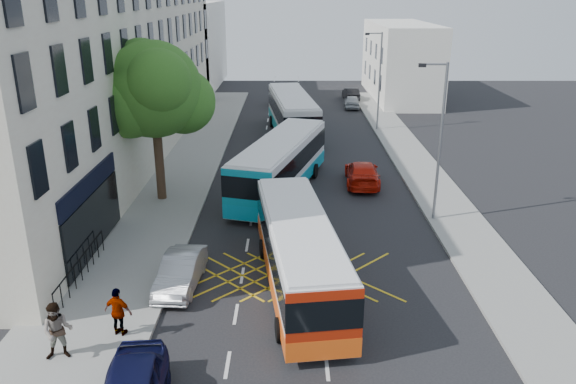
{
  "coord_description": "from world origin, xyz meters",
  "views": [
    {
      "loc": [
        -1.21,
        -15.08,
        11.38
      ],
      "look_at": [
        -1.28,
        10.31,
        2.2
      ],
      "focal_mm": 35.0,
      "sensor_mm": 36.0,
      "label": 1
    }
  ],
  "objects_px": {
    "street_tree": "(153,91)",
    "distant_car_grey": "(282,100)",
    "bus_far": "(292,114)",
    "pedestrian_near": "(58,331)",
    "parked_car_silver": "(181,272)",
    "bus_mid": "(280,165)",
    "distant_car_dark": "(351,94)",
    "pedestrian_far": "(118,312)",
    "red_hatchback": "(362,173)",
    "lamp_near": "(439,135)",
    "lamp_far": "(379,76)",
    "distant_car_silver": "(352,102)",
    "bus_near": "(299,253)"
  },
  "relations": [
    {
      "from": "distant_car_dark",
      "to": "pedestrian_far",
      "type": "xyz_separation_m",
      "value": [
        -12.54,
        -44.66,
        0.37
      ]
    },
    {
      "from": "street_tree",
      "to": "bus_far",
      "type": "height_order",
      "value": "street_tree"
    },
    {
      "from": "parked_car_silver",
      "to": "distant_car_grey",
      "type": "distance_m",
      "value": 37.76
    },
    {
      "from": "bus_near",
      "to": "red_hatchback",
      "type": "height_order",
      "value": "bus_near"
    },
    {
      "from": "bus_mid",
      "to": "parked_car_silver",
      "type": "relative_size",
      "value": 2.92
    },
    {
      "from": "lamp_near",
      "to": "street_tree",
      "type": "bearing_deg",
      "value": 168.6
    },
    {
      "from": "distant_car_grey",
      "to": "distant_car_silver",
      "type": "distance_m",
      "value": 7.24
    },
    {
      "from": "lamp_far",
      "to": "parked_car_silver",
      "type": "distance_m",
      "value": 29.65
    },
    {
      "from": "red_hatchback",
      "to": "lamp_near",
      "type": "bearing_deg",
      "value": 119.49
    },
    {
      "from": "parked_car_silver",
      "to": "lamp_far",
      "type": "bearing_deg",
      "value": 70.05
    },
    {
      "from": "lamp_near",
      "to": "distant_car_dark",
      "type": "relative_size",
      "value": 1.99
    },
    {
      "from": "street_tree",
      "to": "pedestrian_far",
      "type": "distance_m",
      "value": 14.54
    },
    {
      "from": "bus_mid",
      "to": "bus_far",
      "type": "distance_m",
      "value": 13.74
    },
    {
      "from": "pedestrian_near",
      "to": "distant_car_grey",
      "type": "bearing_deg",
      "value": 70.49
    },
    {
      "from": "lamp_near",
      "to": "distant_car_silver",
      "type": "distance_m",
      "value": 30.03
    },
    {
      "from": "distant_car_silver",
      "to": "pedestrian_near",
      "type": "relative_size",
      "value": 1.93
    },
    {
      "from": "bus_near",
      "to": "parked_car_silver",
      "type": "bearing_deg",
      "value": 171.0
    },
    {
      "from": "distant_car_grey",
      "to": "distant_car_dark",
      "type": "xyz_separation_m",
      "value": [
        7.52,
        3.48,
        0.04
      ]
    },
    {
      "from": "red_hatchback",
      "to": "pedestrian_near",
      "type": "distance_m",
      "value": 21.32
    },
    {
      "from": "lamp_near",
      "to": "bus_far",
      "type": "bearing_deg",
      "value": 111.54
    },
    {
      "from": "lamp_near",
      "to": "distant_car_grey",
      "type": "distance_m",
      "value": 32.01
    },
    {
      "from": "distant_car_dark",
      "to": "pedestrian_far",
      "type": "height_order",
      "value": "pedestrian_far"
    },
    {
      "from": "street_tree",
      "to": "distant_car_grey",
      "type": "distance_m",
      "value": 29.01
    },
    {
      "from": "bus_far",
      "to": "pedestrian_near",
      "type": "distance_m",
      "value": 30.95
    },
    {
      "from": "bus_far",
      "to": "pedestrian_far",
      "type": "height_order",
      "value": "bus_far"
    },
    {
      "from": "lamp_near",
      "to": "parked_car_silver",
      "type": "distance_m",
      "value": 14.23
    },
    {
      "from": "red_hatchback",
      "to": "pedestrian_far",
      "type": "height_order",
      "value": "pedestrian_far"
    },
    {
      "from": "pedestrian_near",
      "to": "distant_car_dark",
      "type": "bearing_deg",
      "value": 62.24
    },
    {
      "from": "lamp_near",
      "to": "distant_car_silver",
      "type": "relative_size",
      "value": 2.1
    },
    {
      "from": "bus_mid",
      "to": "street_tree",
      "type": "bearing_deg",
      "value": -151.24
    },
    {
      "from": "lamp_far",
      "to": "lamp_near",
      "type": "bearing_deg",
      "value": -90.0
    },
    {
      "from": "red_hatchback",
      "to": "distant_car_silver",
      "type": "distance_m",
      "value": 23.94
    },
    {
      "from": "lamp_near",
      "to": "distant_car_dark",
      "type": "height_order",
      "value": "lamp_near"
    },
    {
      "from": "distant_car_grey",
      "to": "distant_car_dark",
      "type": "bearing_deg",
      "value": 21.68
    },
    {
      "from": "lamp_near",
      "to": "pedestrian_near",
      "type": "relative_size",
      "value": 4.04
    },
    {
      "from": "bus_mid",
      "to": "bus_far",
      "type": "height_order",
      "value": "bus_far"
    },
    {
      "from": "pedestrian_near",
      "to": "street_tree",
      "type": "bearing_deg",
      "value": 78.98
    },
    {
      "from": "bus_far",
      "to": "distant_car_grey",
      "type": "distance_m",
      "value": 12.6
    },
    {
      "from": "street_tree",
      "to": "lamp_near",
      "type": "relative_size",
      "value": 1.1
    },
    {
      "from": "bus_far",
      "to": "pedestrian_far",
      "type": "distance_m",
      "value": 29.33
    },
    {
      "from": "lamp_far",
      "to": "bus_mid",
      "type": "bearing_deg",
      "value": -117.03
    },
    {
      "from": "lamp_near",
      "to": "bus_far",
      "type": "distance_m",
      "value": 19.74
    },
    {
      "from": "bus_far",
      "to": "distant_car_grey",
      "type": "bearing_deg",
      "value": 87.71
    },
    {
      "from": "red_hatchback",
      "to": "pedestrian_far",
      "type": "distance_m",
      "value": 19.38
    },
    {
      "from": "bus_far",
      "to": "parked_car_silver",
      "type": "distance_m",
      "value": 25.53
    },
    {
      "from": "distant_car_dark",
      "to": "pedestrian_near",
      "type": "bearing_deg",
      "value": 69.54
    },
    {
      "from": "lamp_near",
      "to": "pedestrian_far",
      "type": "relative_size",
      "value": 4.52
    },
    {
      "from": "lamp_near",
      "to": "lamp_far",
      "type": "xyz_separation_m",
      "value": [
        0.0,
        20.0,
        0.0
      ]
    },
    {
      "from": "bus_mid",
      "to": "distant_car_dark",
      "type": "height_order",
      "value": "bus_mid"
    },
    {
      "from": "parked_car_silver",
      "to": "distant_car_dark",
      "type": "bearing_deg",
      "value": 78.59
    }
  ]
}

